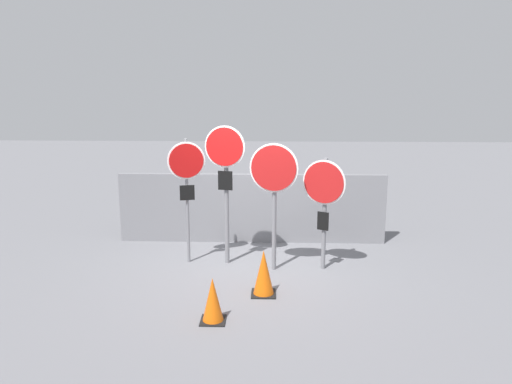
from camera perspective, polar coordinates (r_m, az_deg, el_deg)
ground_plane at (r=8.91m, az=-0.88°, el=-8.73°), size 40.00×40.00×0.00m
fence_back at (r=10.17m, az=-0.47°, el=-1.88°), size 5.42×0.12×1.42m
stop_sign_0 at (r=8.84m, az=-7.94°, el=2.23°), size 0.65×0.19×2.26m
stop_sign_1 at (r=8.72m, az=-3.52°, el=2.72°), size 0.71×0.21×2.50m
stop_sign_2 at (r=8.40m, az=2.06°, el=1.33°), size 0.82×0.21×2.23m
stop_sign_3 at (r=8.56m, az=7.78°, el=-0.14°), size 0.70×0.37×1.97m
traffic_cone_0 at (r=6.97m, az=-4.97°, el=-12.19°), size 0.35×0.35×0.63m
traffic_cone_1 at (r=7.76m, az=0.88°, el=-9.21°), size 0.38×0.38×0.71m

